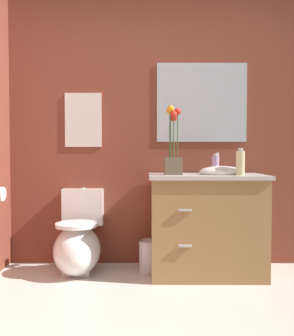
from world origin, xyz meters
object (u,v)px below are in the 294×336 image
soap_bottle (240,163)px  lotion_bottle (215,165)px  flower_vase (173,153)px  wall_poster (83,120)px  wall_mirror (202,103)px  vanity_cabinet (207,223)px  trash_bin (150,257)px  toilet (78,244)px

soap_bottle → lotion_bottle: bearing=138.9°
flower_vase → wall_poster: (-0.79, 0.33, 0.29)m
flower_vase → wall_mirror: wall_mirror is taller
vanity_cabinet → flower_vase: bearing=-173.4°
vanity_cabinet → trash_bin: bearing=177.6°
soap_bottle → trash_bin: bearing=169.1°
soap_bottle → lotion_bottle: (-0.17, 0.15, -0.02)m
wall_poster → wall_mirror: wall_mirror is taller
soap_bottle → wall_mirror: (-0.25, 0.41, 0.53)m
toilet → trash_bin: bearing=-0.7°
flower_vase → soap_bottle: size_ratio=2.58×
soap_bottle → wall_mirror: 0.71m
wall_mirror → lotion_bottle: bearing=-73.5°
toilet → wall_poster: 1.09m
lotion_bottle → wall_mirror: 0.61m
lotion_bottle → trash_bin: size_ratio=0.63×
flower_vase → trash_bin: size_ratio=2.04×
soap_bottle → lotion_bottle: 0.22m
toilet → lotion_bottle: lotion_bottle is taller
trash_bin → flower_vase: bearing=-15.3°
toilet → wall_mirror: (1.06, 0.27, 1.21)m
vanity_cabinet → flower_vase: (-0.28, -0.03, 0.58)m
vanity_cabinet → lotion_bottle: size_ratio=5.85×
trash_bin → wall_poster: (-0.60, 0.27, 1.16)m
soap_bottle → wall_poster: size_ratio=0.45×
flower_vase → vanity_cabinet: bearing=6.6°
vanity_cabinet → wall_poster: wall_poster is taller
soap_bottle → flower_vase: bearing=170.8°
lotion_bottle → soap_bottle: bearing=-41.1°
toilet → trash_bin: 0.60m
soap_bottle → wall_poster: wall_poster is taller
trash_bin → lotion_bottle: bearing=1.1°
soap_bottle → wall_poster: 1.42m
trash_bin → wall_poster: 1.33m
soap_bottle → wall_mirror: bearing=121.0°
trash_bin → soap_bottle: bearing=-10.9°
wall_mirror → vanity_cabinet: bearing=-89.4°
flower_vase → wall_poster: wall_poster is taller
toilet → trash_bin: (0.60, -0.01, -0.11)m
flower_vase → wall_poster: 0.90m
flower_vase → wall_mirror: bearing=49.8°
toilet → flower_vase: size_ratio=1.24×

